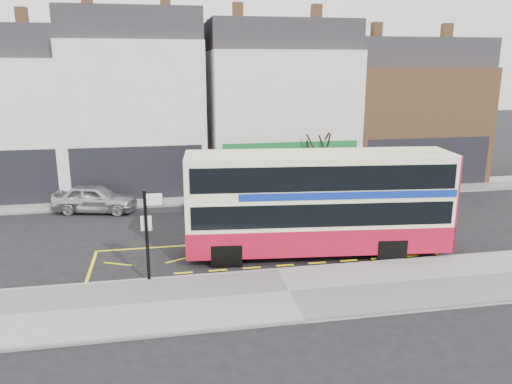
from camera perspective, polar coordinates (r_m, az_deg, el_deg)
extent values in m
plane|color=black|center=(19.57, 2.09, -8.75)|extent=(120.00, 120.00, 0.00)
cube|color=gray|center=(17.51, 3.79, -11.42)|extent=(40.00, 4.00, 0.15)
cube|color=gray|center=(19.21, 2.35, -8.98)|extent=(40.00, 0.15, 0.15)
cube|color=gray|center=(29.81, -2.56, -0.41)|extent=(50.00, 3.00, 0.15)
cube|color=silver|center=(34.09, -26.94, 6.64)|extent=(8.00, 8.00, 8.00)
cube|color=#8F5D39|center=(32.51, -25.18, 17.54)|extent=(0.60, 0.60, 1.20)
cube|color=white|center=(32.73, -13.36, 8.43)|extent=(8.00, 8.00, 9.00)
cube|color=#28262B|center=(32.65, -13.93, 17.89)|extent=(8.00, 7.20, 1.80)
cube|color=#8F5D39|center=(31.97, -18.74, 19.99)|extent=(0.60, 0.60, 1.20)
cube|color=#8F5D39|center=(31.74, -10.33, 20.53)|extent=(0.60, 0.60, 1.20)
cube|color=black|center=(29.24, -13.34, 1.99)|extent=(7.36, 0.06, 3.20)
cube|color=black|center=(29.30, -13.31, 1.61)|extent=(5.60, 0.04, 2.00)
cube|color=silver|center=(33.58, 2.36, 8.51)|extent=(9.00, 8.00, 8.50)
cube|color=#28262B|center=(33.44, 2.45, 17.32)|extent=(9.00, 7.20, 1.80)
cube|color=#8F5D39|center=(32.05, -2.10, 19.78)|extent=(0.60, 0.60, 1.20)
cube|color=#8F5D39|center=(33.16, 6.91, 19.51)|extent=(0.60, 0.60, 1.20)
cube|color=#136B2B|center=(30.16, 4.00, 2.72)|extent=(8.28, 0.06, 3.20)
cube|color=black|center=(30.22, 3.99, 2.35)|extent=(6.30, 0.04, 2.00)
cube|color=#8F5D39|center=(36.71, 16.30, 7.67)|extent=(9.00, 8.00, 7.50)
cube|color=#28262B|center=(36.50, 16.82, 14.93)|extent=(9.00, 7.20, 1.80)
cube|color=#8F5D39|center=(34.50, 13.60, 17.36)|extent=(0.60, 0.60, 1.20)
cube|color=#8F5D39|center=(36.76, 20.97, 16.63)|extent=(0.60, 0.60, 1.20)
cube|color=black|center=(33.56, 19.07, 3.15)|extent=(8.28, 0.06, 3.20)
cube|color=black|center=(33.61, 19.02, 2.82)|extent=(6.30, 0.04, 2.00)
cube|color=#FFF9C2|center=(20.47, 7.09, -0.98)|extent=(10.86, 3.49, 3.93)
cube|color=#A40D28|center=(20.90, 6.97, -4.76)|extent=(10.90, 3.54, 1.07)
cube|color=#A40D28|center=(22.18, 20.65, -0.61)|extent=(0.31, 2.46, 3.93)
cube|color=black|center=(20.54, 7.07, -1.69)|extent=(10.44, 3.51, 0.92)
cube|color=black|center=(20.19, 7.20, 2.27)|extent=(10.44, 3.51, 0.97)
cube|color=navy|center=(20.57, 9.78, 0.46)|extent=(8.74, 3.33, 0.29)
cube|color=black|center=(20.22, -7.87, -2.70)|extent=(0.29, 2.22, 1.55)
cube|color=black|center=(19.79, -8.04, 2.00)|extent=(0.29, 2.22, 0.97)
cube|color=black|center=(19.97, -7.93, -0.18)|extent=(0.22, 1.69, 0.34)
cube|color=#FFF9C2|center=(20.05, 7.26, 4.31)|extent=(10.85, 3.40, 0.12)
cylinder|color=black|center=(19.59, -3.38, -7.21)|extent=(0.99, 0.37, 0.97)
cylinder|color=black|center=(21.64, -3.54, -5.09)|extent=(0.99, 0.37, 0.97)
cylinder|color=black|center=(20.80, 15.21, -6.41)|extent=(0.99, 0.37, 0.97)
cylinder|color=black|center=(22.73, 13.36, -4.49)|extent=(0.99, 0.37, 0.97)
cube|color=black|center=(18.14, -12.37, -4.90)|extent=(0.11, 0.11, 3.31)
cube|color=white|center=(17.73, -11.54, -0.83)|extent=(0.60, 0.06, 0.48)
cube|color=white|center=(18.06, -12.44, -3.51)|extent=(0.39, 0.05, 0.55)
imported|color=#B1B0B5|center=(27.95, -17.92, -0.69)|extent=(4.69, 2.75, 1.50)
imported|color=#393A3F|center=(27.18, -3.67, -0.71)|extent=(3.82, 1.52, 1.24)
imported|color=silver|center=(29.83, 12.95, 0.52)|extent=(5.16, 2.55, 1.44)
cylinder|color=black|center=(30.44, 6.95, 1.37)|extent=(0.24, 0.24, 1.76)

